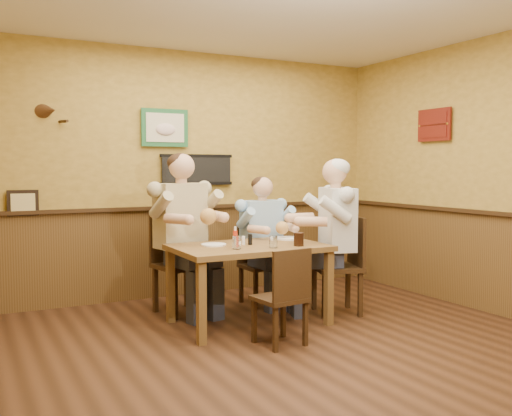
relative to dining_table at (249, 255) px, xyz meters
The scene contains 17 objects.
room 1.34m from the dining_table, 89.81° to the right, with size 5.02×5.03×2.81m.
dining_table is the anchor object (origin of this frame).
chair_back_left 0.82m from the dining_table, 121.91° to the left, with size 0.47×0.47×1.02m, color #372411, non-canonical shape.
chair_back_right 0.83m from the dining_table, 53.47° to the left, with size 0.40×0.40×0.87m, color #372411, non-canonical shape.
chair_right_end 0.98m from the dining_table, ahead, with size 0.45×0.45×0.98m, color #372411, non-canonical shape.
chair_near_side 0.73m from the dining_table, 94.77° to the right, with size 0.38×0.38×0.82m, color #372411, non-canonical shape.
diner_tan_shirt 0.81m from the dining_table, 121.91° to the left, with size 0.67×0.67×1.45m, color #C9B88A, non-canonical shape.
diner_blue_polo 0.80m from the dining_table, 53.47° to the left, with size 0.57×0.57×1.24m, color #90B6D8, non-canonical shape.
diner_white_elder 0.97m from the dining_table, ahead, with size 0.65×0.65×1.40m, color silver, non-canonical shape.
water_glass_left 0.32m from the dining_table, 139.31° to the right, with size 0.08×0.08×0.12m, color white.
water_glass_mid 0.33m from the dining_table, 67.11° to the right, with size 0.07×0.07×0.11m, color white.
cola_tumbler 0.49m from the dining_table, 34.85° to the right, with size 0.09×0.09×0.12m, color black.
hot_sauce_bottle 0.24m from the dining_table, 167.72° to the right, with size 0.04×0.04×0.17m, color red.
salt_shaker 0.14m from the dining_table, 122.55° to the left, with size 0.03×0.03×0.08m, color white.
pepper_shaker 0.14m from the dining_table, 30.45° to the left, with size 0.04×0.04×0.10m, color black.
plate_far_left 0.34m from the dining_table, 157.19° to the left, with size 0.23×0.23×0.02m, color white.
plate_far_right 0.61m from the dining_table, 20.37° to the left, with size 0.27×0.27×0.02m, color white.
Camera 1 is at (-2.26, -3.71, 1.48)m, focal length 40.00 mm.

